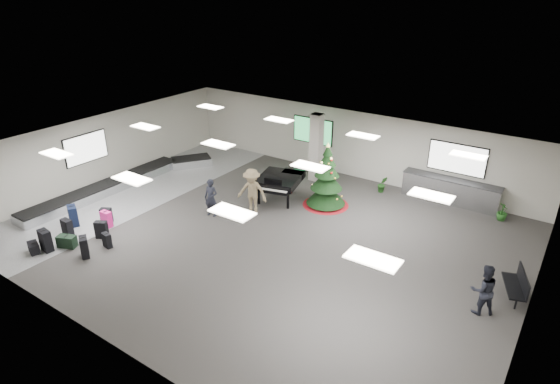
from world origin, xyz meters
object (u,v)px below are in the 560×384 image
Objects in this scene: baggage_carousel at (124,182)px; traveler_b at (252,192)px; christmas_tree at (326,184)px; traveler_bench at (483,290)px; traveler_a at (211,198)px; pink_suitcase at (106,219)px; potted_plant_left at (382,184)px; bench at (518,284)px; service_counter at (450,191)px; grand_piano at (279,181)px; potted_plant_right at (502,212)px.

traveler_b is (6.52, 1.18, 0.75)m from baggage_carousel.
christmas_tree reaches higher than traveler_bench.
christmas_tree is 1.78× the size of traveler_a.
traveler_bench is (13.11, 2.80, 0.46)m from pink_suitcase.
traveler_a reaches higher than potted_plant_left.
baggage_carousel is 5.32m from traveler_a.
bench is at bearing 4.02° from baggage_carousel.
service_counter is 14.07m from pink_suitcase.
grand_piano is at bearing 71.18° from traveler_b.
pink_suitcase is 0.45× the size of bench.
grand_piano reaches higher than potted_plant_right.
traveler_b is 2.67× the size of potted_plant_right.
bench is 2.06× the size of potted_plant_right.
bench is 5.31m from potted_plant_right.
grand_piano reaches higher than baggage_carousel.
potted_plant_left is (3.53, 4.93, -0.58)m from traveler_b.
traveler_bench reaches higher than bench.
traveler_b is 9.95m from potted_plant_right.
bench is (9.77, -1.71, -0.38)m from grand_piano.
baggage_carousel is 16.30m from potted_plant_right.
traveler_a is 0.81× the size of traveler_b.
pink_suitcase is at bearing -129.59° from potted_plant_left.
potted_plant_right is (4.99, 0.16, -0.02)m from potted_plant_left.
christmas_tree is 7.02m from potted_plant_right.
bench reaches higher than potted_plant_right.
service_counter is 6.64m from bench.
christmas_tree is 7.98m from traveler_bench.
christmas_tree is at bearing 143.68° from bench.
bench reaches higher than potted_plant_left.
baggage_carousel is at bearing 164.65° from bench.
baggage_carousel is 3.88× the size of grand_piano.
traveler_b is (1.23, 1.09, 0.18)m from traveler_a.
bench is (7.82, -2.38, -0.45)m from christmas_tree.
potted_plant_right is at bearing 17.08° from traveler_b.
potted_plant_left is at bearing 60.73° from christmas_tree.
christmas_tree is (8.61, 3.54, 0.74)m from baggage_carousel.
baggage_carousel is at bearing -157.67° from christmas_tree.
bench is 0.77× the size of traveler_b.
service_counter is 8.42m from traveler_b.
christmas_tree is 3.00m from potted_plant_left.
christmas_tree reaches higher than potted_plant_right.
baggage_carousel is 15.71m from traveler_bench.
baggage_carousel is at bearing -152.33° from service_counter.
service_counter is 2.10× the size of traveler_b.
traveler_bench is at bearing 7.86° from pink_suitcase.
potted_plant_left is at bearing 39.86° from traveler_a.
potted_plant_left reaches higher than pink_suitcase.
christmas_tree reaches higher than pink_suitcase.
grand_piano is (4.08, 5.78, 0.56)m from pink_suitcase.
service_counter is 5.61× the size of potted_plant_right.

